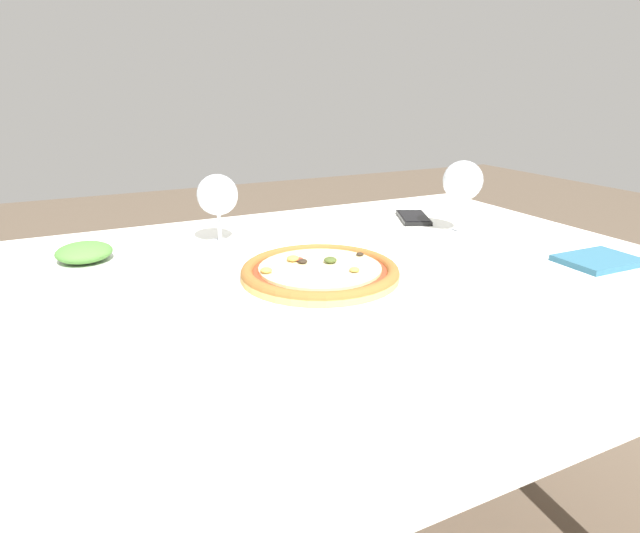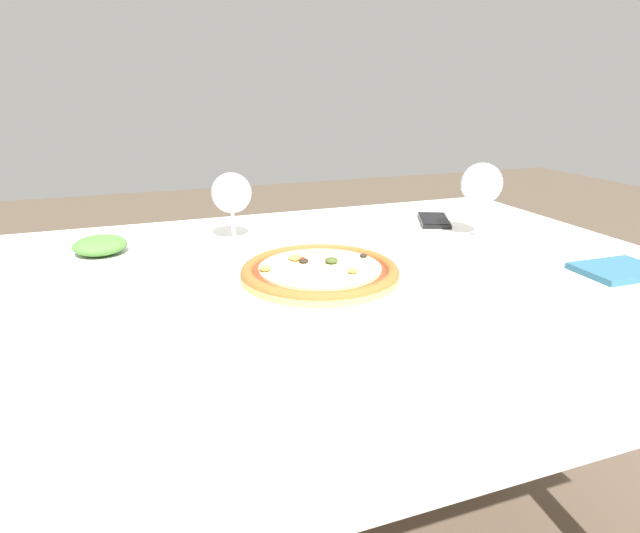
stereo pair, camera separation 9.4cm
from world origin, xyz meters
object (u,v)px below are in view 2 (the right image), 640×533
(wine_glass_far_left, at_px, (232,194))
(dining_table, at_px, (338,317))
(side_plate, at_px, (101,250))
(fork, at_px, (124,308))
(cell_phone, at_px, (434,220))
(wine_glass_far_right, at_px, (482,185))
(pizza_plate, at_px, (320,273))

(wine_glass_far_left, bearing_deg, dining_table, -66.41)
(wine_glass_far_left, bearing_deg, side_plate, -173.87)
(dining_table, xyz_separation_m, wine_glass_far_left, (-0.13, 0.30, 0.18))
(fork, distance_m, cell_phone, 0.82)
(wine_glass_far_left, height_order, cell_phone, wine_glass_far_left)
(dining_table, distance_m, wine_glass_far_right, 0.47)
(dining_table, bearing_deg, pizza_plate, -165.62)
(fork, bearing_deg, wine_glass_far_right, 11.77)
(pizza_plate, relative_size, cell_phone, 1.90)
(pizza_plate, bearing_deg, wine_glass_far_left, 106.31)
(wine_glass_far_left, distance_m, side_plate, 0.29)
(dining_table, xyz_separation_m, pizza_plate, (-0.04, -0.01, 0.09))
(dining_table, xyz_separation_m, cell_phone, (0.38, 0.30, 0.08))
(wine_glass_far_right, bearing_deg, cell_phone, 95.04)
(wine_glass_far_right, height_order, side_plate, wine_glass_far_right)
(cell_phone, xyz_separation_m, side_plate, (-0.79, -0.03, 0.01))
(fork, xyz_separation_m, wine_glass_far_left, (0.24, 0.32, 0.10))
(wine_glass_far_left, height_order, side_plate, wine_glass_far_left)
(pizza_plate, xyz_separation_m, side_plate, (-0.37, 0.28, 0.00))
(dining_table, xyz_separation_m, wine_glass_far_right, (0.40, 0.14, 0.20))
(dining_table, height_order, wine_glass_far_left, wine_glass_far_left)
(wine_glass_far_right, bearing_deg, fork, -168.23)
(dining_table, distance_m, side_plate, 0.50)
(fork, height_order, wine_glass_far_left, wine_glass_far_left)
(wine_glass_far_right, distance_m, cell_phone, 0.20)
(fork, height_order, wine_glass_far_right, wine_glass_far_right)
(wine_glass_far_left, xyz_separation_m, side_plate, (-0.28, -0.03, -0.09))
(fork, relative_size, wine_glass_far_right, 0.99)
(pizza_plate, distance_m, cell_phone, 0.53)
(wine_glass_far_right, bearing_deg, pizza_plate, -161.02)
(dining_table, relative_size, cell_phone, 8.68)
(cell_phone, height_order, side_plate, side_plate)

